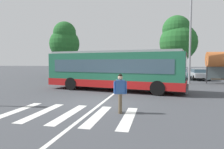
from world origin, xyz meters
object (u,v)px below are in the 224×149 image
Objects in this scene: pedestrian_crossing_street at (120,91)px; city_transit_bus at (114,70)px; twin_arm_street_lamp at (191,23)px; parked_car_black at (136,73)px; parked_car_teal at (176,73)px; parked_car_silver at (199,74)px; background_tree_left at (65,41)px; parked_car_red at (156,73)px; parked_car_white at (95,72)px; parked_car_charcoal at (115,72)px; background_tree_right at (178,39)px.

city_transit_bus is at bearing 104.04° from pedestrian_crossing_street.
pedestrian_crossing_street is 14.48m from twin_arm_street_lamp.
parked_car_teal is at bearing -2.03° from parked_car_black.
background_tree_left is (-18.15, 0.30, 4.48)m from parked_car_silver.
parked_car_silver is (2.72, -0.33, 0.00)m from parked_car_teal.
city_transit_bus reaches higher than parked_car_red.
parked_car_white is 1.00× the size of parked_car_silver.
background_tree_left is (-16.17, 5.42, -0.86)m from twin_arm_street_lamp.
parked_car_charcoal is 8.67m from background_tree_left.
background_tree_right is at bearing 14.05° from parked_car_white.
pedestrian_crossing_street is at bearing -110.95° from twin_arm_street_lamp.
pedestrian_crossing_street is at bearing -86.44° from parked_car_black.
city_transit_bus is at bearing -137.18° from twin_arm_street_lamp.
parked_car_silver is at bearing -0.76° from parked_car_charcoal.
city_transit_bus is 2.43× the size of parked_car_red.
background_tree_right is (8.39, 2.82, 4.67)m from parked_car_charcoal.
twin_arm_street_lamp is (4.84, 12.64, 5.15)m from pedestrian_crossing_street.
pedestrian_crossing_street is 0.20× the size of background_tree_right.
pedestrian_crossing_street is 0.37× the size of parked_car_charcoal.
background_tree_right is (5.61, 2.45, 4.67)m from parked_car_black.
twin_arm_street_lamp is at bearing -87.43° from background_tree_right.
city_transit_bus is at bearing -66.00° from parked_car_white.
pedestrian_crossing_street is 18.52m from parked_car_red.
parked_car_teal is 0.58× the size of background_tree_left.
parked_car_red is 0.57× the size of background_tree_left.
parked_car_white is 0.98× the size of parked_car_charcoal.
background_tree_left is (-12.84, -0.39, 4.48)m from parked_car_red.
background_tree_right reaches higher than pedestrian_crossing_street.
twin_arm_street_lamp is (-1.98, -5.13, 5.35)m from parked_car_silver.
parked_car_white is 10.80m from parked_car_teal.
background_tree_left reaches higher than parked_car_teal.
pedestrian_crossing_street is 0.38× the size of parked_car_black.
city_transit_bus is 1.10× the size of twin_arm_street_lamp.
parked_car_silver is at bearing 52.75° from city_transit_bus.
parked_car_charcoal and parked_car_silver have the same top height.
parked_car_red is 13.61m from background_tree_left.
background_tree_left is 16.03m from background_tree_right.
parked_car_white is at bearing -165.95° from background_tree_right.
parked_car_teal is 0.53× the size of background_tree_right.
background_tree_left is at bearing 130.22° from city_transit_bus.
background_tree_left is at bearing -178.25° from parked_car_red.
parked_car_red is at bearing 85.32° from pedestrian_crossing_street.
background_tree_right reaches higher than parked_car_charcoal.
background_tree_left reaches higher than city_transit_bus.
parked_car_black and parked_car_silver have the same top height.
city_transit_bus is 1.28× the size of background_tree_right.
parked_car_white is at bearing 179.47° from parked_car_charcoal.
city_transit_bus is 2.40× the size of parked_car_charcoal.
parked_car_teal is (5.76, 11.47, -0.82)m from city_transit_bus.
background_tree_left is at bearing 178.43° from parked_car_white.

